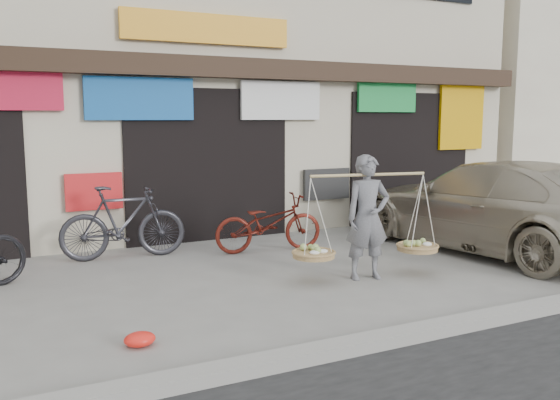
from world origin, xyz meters
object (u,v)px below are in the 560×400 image
bike_1 (123,222)px  suv (491,205)px  bike_2 (269,223)px  street_vendor (367,222)px

bike_1 → suv: suv is taller
bike_1 → bike_2: bearing=-98.5°
street_vendor → bike_1: 3.81m
street_vendor → bike_2: 2.18m
street_vendor → suv: street_vendor is taller
bike_1 → bike_2: 2.31m
street_vendor → suv: (2.84, 0.53, -0.03)m
bike_2 → suv: 3.69m
bike_1 → suv: bearing=-105.5°
suv → bike_1: bearing=-27.7°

